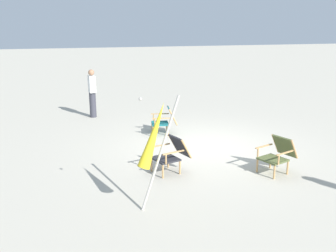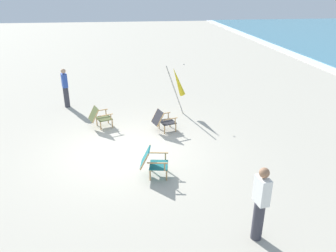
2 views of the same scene
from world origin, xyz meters
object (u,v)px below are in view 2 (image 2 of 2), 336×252
(beach_chair_mid_center, at_px, (99,116))
(umbrella_furled_yellow, at_px, (178,82))
(beach_chair_far_center, at_px, (153,161))
(person_by_waterline, at_px, (260,204))
(beach_chair_back_right, at_px, (163,120))
(person_near_chairs, at_px, (65,88))

(beach_chair_mid_center, xyz_separation_m, umbrella_furled_yellow, (-0.97, 2.98, 0.89))
(beach_chair_mid_center, relative_size, beach_chair_far_center, 1.13)
(beach_chair_far_center, xyz_separation_m, person_by_waterline, (2.64, 1.88, 0.41))
(beach_chair_back_right, distance_m, beach_chair_far_center, 2.94)
(umbrella_furled_yellow, height_order, person_by_waterline, umbrella_furled_yellow)
(beach_chair_back_right, distance_m, beach_chair_mid_center, 2.30)
(umbrella_furled_yellow, bearing_deg, beach_chair_far_center, -16.86)
(beach_chair_mid_center, height_order, person_by_waterline, person_by_waterline)
(beach_chair_back_right, height_order, beach_chair_far_center, beach_chair_far_center)
(beach_chair_back_right, xyz_separation_m, person_near_chairs, (-3.02, -3.73, 0.42))
(umbrella_furled_yellow, bearing_deg, beach_chair_mid_center, -71.94)
(person_near_chairs, bearing_deg, person_by_waterline, 30.42)
(beach_chair_far_center, height_order, person_near_chairs, person_near_chairs)
(beach_chair_back_right, xyz_separation_m, umbrella_furled_yellow, (-1.59, 0.76, 0.89))
(beach_chair_back_right, relative_size, umbrella_furled_yellow, 0.45)
(person_by_waterline, bearing_deg, person_near_chairs, -149.58)
(beach_chair_far_center, distance_m, umbrella_furled_yellow, 4.75)
(umbrella_furled_yellow, xyz_separation_m, person_near_chairs, (-1.43, -4.49, -0.47))
(person_near_chairs, bearing_deg, beach_chair_back_right, 51.03)
(person_near_chairs, distance_m, person_by_waterline, 9.89)
(beach_chair_far_center, height_order, umbrella_furled_yellow, umbrella_furled_yellow)
(person_by_waterline, bearing_deg, beach_chair_mid_center, -150.31)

